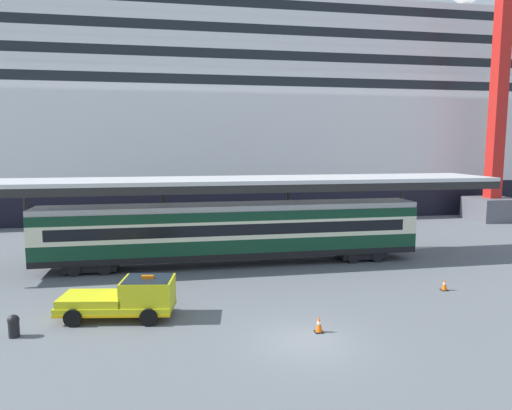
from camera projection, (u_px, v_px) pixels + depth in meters
name	position (u px, v px, depth m)	size (l,w,h in m)	color
ground_plane	(305.00, 341.00, 19.02)	(400.00, 400.00, 0.00)	slate
cruise_ship	(153.00, 120.00, 59.52)	(155.16, 28.10, 33.27)	black
platform_canopy	(231.00, 182.00, 30.95)	(36.18, 5.51, 5.77)	silver
train_carriage	(232.00, 231.00, 30.96)	(25.02, 2.81, 4.11)	black
service_truck	(128.00, 297.00, 21.47)	(5.45, 2.86, 2.02)	yellow
traffic_cone_near	(319.00, 324.00, 19.90)	(0.36, 0.36, 0.74)	black
traffic_cone_mid	(445.00, 284.00, 25.66)	(0.36, 0.36, 0.68)	black
dockside_crane	(505.00, 53.00, 47.64)	(11.60, 4.40, 56.27)	#595960
quay_bollard	(14.00, 325.00, 19.40)	(0.48, 0.48, 0.96)	black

